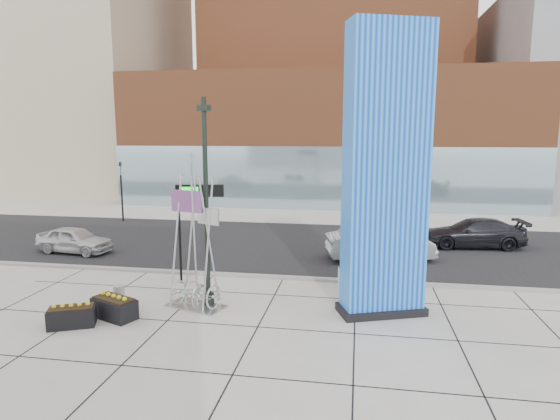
% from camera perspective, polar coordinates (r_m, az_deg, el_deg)
% --- Properties ---
extents(ground, '(160.00, 160.00, 0.00)m').
position_cam_1_polar(ground, '(16.25, -5.50, -12.40)').
color(ground, '#9E9991').
rests_on(ground, ground).
extents(street_asphalt, '(80.00, 12.00, 0.02)m').
position_cam_1_polar(street_asphalt, '(25.59, 0.31, -4.22)').
color(street_asphalt, black).
rests_on(street_asphalt, ground).
extents(curb_edge, '(80.00, 0.30, 0.12)m').
position_cam_1_polar(curb_edge, '(19.89, -2.49, -8.07)').
color(curb_edge, gray).
rests_on(curb_edge, ground).
extents(tower_podium, '(34.00, 10.00, 11.00)m').
position_cam_1_polar(tower_podium, '(41.67, 5.49, 8.58)').
color(tower_podium, brown).
rests_on(tower_podium, ground).
extents(tower_glass_front, '(34.00, 0.60, 5.00)m').
position_cam_1_polar(tower_glass_front, '(37.05, 4.88, 3.85)').
color(tower_glass_front, '#8CA5B2').
rests_on(tower_glass_front, ground).
extents(building_beige_left, '(18.00, 20.00, 34.00)m').
position_cam_1_polar(building_beige_left, '(58.13, -23.13, 19.50)').
color(building_beige_left, tan).
rests_on(building_beige_left, ground).
extents(blue_pylon, '(3.09, 2.16, 9.45)m').
position_cam_1_polar(blue_pylon, '(15.49, 12.75, 3.77)').
color(blue_pylon, '#0C3ABC').
rests_on(blue_pylon, ground).
extents(lamp_post, '(0.49, 0.40, 7.19)m').
position_cam_1_polar(lamp_post, '(16.22, -8.93, -1.67)').
color(lamp_post, black).
rests_on(lamp_post, ground).
extents(public_art_sculpture, '(2.27, 1.62, 4.65)m').
position_cam_1_polar(public_art_sculpture, '(16.58, -10.26, -7.60)').
color(public_art_sculpture, silver).
rests_on(public_art_sculpture, ground).
extents(concrete_bollard, '(0.38, 0.38, 0.74)m').
position_cam_1_polar(concrete_bollard, '(17.61, -19.01, -9.85)').
color(concrete_bollard, gray).
rests_on(concrete_bollard, ground).
extents(overhead_street_sign, '(1.88, 0.53, 4.00)m').
position_cam_1_polar(overhead_street_sign, '(18.65, -10.33, 1.26)').
color(overhead_street_sign, black).
rests_on(overhead_street_sign, ground).
extents(round_planter_east, '(1.07, 1.07, 2.67)m').
position_cam_1_polar(round_planter_east, '(18.89, 15.84, -5.56)').
color(round_planter_east, '#99CEC5').
rests_on(round_planter_east, ground).
extents(round_planter_mid, '(0.96, 0.96, 2.39)m').
position_cam_1_polar(round_planter_mid, '(18.84, 12.97, -5.90)').
color(round_planter_mid, '#99CEC5').
rests_on(round_planter_mid, ground).
extents(round_planter_west, '(1.02, 1.02, 2.55)m').
position_cam_1_polar(round_planter_west, '(18.78, 8.69, -5.57)').
color(round_planter_west, '#99CEC5').
rests_on(round_planter_west, ground).
extents(box_planter_north, '(1.68, 1.28, 0.83)m').
position_cam_1_polar(box_planter_north, '(16.57, -19.55, -11.06)').
color(box_planter_north, black).
rests_on(box_planter_north, ground).
extents(box_planter_south, '(1.55, 1.19, 0.76)m').
position_cam_1_polar(box_planter_south, '(16.40, -24.05, -11.68)').
color(box_planter_south, black).
rests_on(box_planter_south, ground).
extents(car_white_west, '(4.06, 2.05, 1.33)m').
position_cam_1_polar(car_white_west, '(25.92, -23.76, -3.37)').
color(car_white_west, silver).
rests_on(car_white_west, ground).
extents(car_silver_mid, '(5.34, 2.88, 1.67)m').
position_cam_1_polar(car_silver_mid, '(22.83, 12.09, -3.97)').
color(car_silver_mid, '#9EA0A5').
rests_on(car_silver_mid, ground).
extents(car_dark_east, '(5.36, 2.56, 1.51)m').
position_cam_1_polar(car_dark_east, '(26.93, 22.52, -2.64)').
color(car_dark_east, black).
rests_on(car_dark_east, ground).
extents(traffic_signal, '(0.15, 0.18, 4.10)m').
position_cam_1_polar(traffic_signal, '(33.81, -18.77, 2.53)').
color(traffic_signal, black).
rests_on(traffic_signal, ground).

